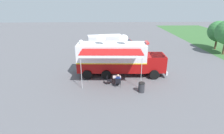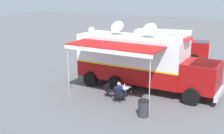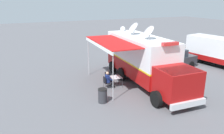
# 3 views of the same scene
# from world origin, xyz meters

# --- Properties ---
(ground_plane) EXTENTS (100.00, 100.00, 0.00)m
(ground_plane) POSITION_xyz_m (0.00, 0.00, 0.00)
(ground_plane) COLOR #5B5B60
(lot_stripe) EXTENTS (0.32, 4.80, 0.01)m
(lot_stripe) POSITION_xyz_m (-3.20, -2.01, 0.00)
(lot_stripe) COLOR silver
(lot_stripe) RESTS_ON ground
(command_truck) EXTENTS (5.09, 9.58, 4.53)m
(command_truck) POSITION_xyz_m (0.06, 0.75, 1.95)
(command_truck) COLOR #9E0F0F
(command_truck) RESTS_ON ground
(folding_table) EXTENTS (0.83, 0.83, 0.73)m
(folding_table) POSITION_xyz_m (2.25, 0.45, 0.67)
(folding_table) COLOR silver
(folding_table) RESTS_ON ground
(water_bottle) EXTENTS (0.07, 0.07, 0.22)m
(water_bottle) POSITION_xyz_m (2.30, 0.57, 0.83)
(water_bottle) COLOR silver
(water_bottle) RESTS_ON folding_table
(folding_chair_at_table) EXTENTS (0.50, 0.50, 0.87)m
(folding_chair_at_table) POSITION_xyz_m (3.05, 0.51, 0.51)
(folding_chair_at_table) COLOR black
(folding_chair_at_table) RESTS_ON ground
(folding_chair_beside_table) EXTENTS (0.50, 0.50, 0.87)m
(folding_chair_beside_table) POSITION_xyz_m (2.48, -0.40, 0.51)
(folding_chair_beside_table) COLOR black
(folding_chair_beside_table) RESTS_ON ground
(seated_responder) EXTENTS (0.67, 0.57, 1.25)m
(seated_responder) POSITION_xyz_m (2.86, 0.52, 0.65)
(seated_responder) COLOR navy
(seated_responder) RESTS_ON ground
(trash_bin) EXTENTS (0.57, 0.57, 0.91)m
(trash_bin) POSITION_xyz_m (4.14, 2.54, 0.46)
(trash_bin) COLOR #2D2D33
(trash_bin) RESTS_ON ground
(support_truck) EXTENTS (3.24, 7.05, 2.70)m
(support_truck) POSITION_xyz_m (-9.01, -0.21, 1.39)
(support_truck) COLOR white
(support_truck) RESTS_ON ground
(car_behind_truck) EXTENTS (4.36, 2.33, 1.76)m
(car_behind_truck) POSITION_xyz_m (-4.69, -1.51, 0.88)
(car_behind_truck) COLOR #2D2D33
(car_behind_truck) RESTS_ON ground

